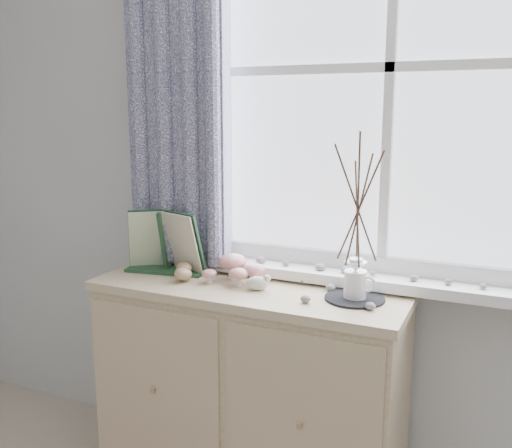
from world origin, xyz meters
name	(u,v)px	position (x,y,z in m)	size (l,w,h in m)	color
sideboard	(249,389)	(-0.15, 1.75, 0.43)	(1.20, 0.45, 0.85)	beige
botanical_book	(161,242)	(-0.54, 1.74, 0.98)	(0.38, 0.13, 0.26)	#1F4126
toadstool_cluster	(237,267)	(-0.21, 1.77, 0.91)	(0.23, 0.16, 0.10)	silver
wooden_eggs	(183,271)	(-0.42, 1.72, 0.88)	(0.10, 0.12, 0.08)	tan
songbird_figurine	(258,282)	(-0.10, 1.71, 0.88)	(0.11, 0.05, 0.06)	silver
crocheted_doily	(355,298)	(0.26, 1.76, 0.85)	(0.21, 0.21, 0.01)	black
twig_pitcher	(358,203)	(0.26, 1.76, 1.19)	(0.25, 0.25, 0.59)	white
sideboard_pebbles	(333,293)	(0.18, 1.76, 0.86)	(0.34, 0.23, 0.03)	gray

